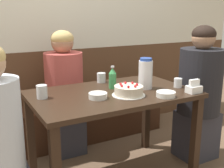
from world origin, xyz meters
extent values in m
cube|color=brown|center=(0.00, 1.05, 0.48)|extent=(4.80, 0.04, 0.97)
cube|color=#381E11|center=(0.00, 0.83, 0.21)|extent=(1.99, 0.38, 0.43)
cube|color=black|center=(0.00, 0.00, 0.74)|extent=(1.26, 0.78, 0.03)
cube|color=black|center=(0.58, -0.34, 0.36)|extent=(0.06, 0.06, 0.72)
cube|color=black|center=(-0.58, 0.34, 0.36)|extent=(0.06, 0.06, 0.72)
cube|color=black|center=(0.58, 0.34, 0.36)|extent=(0.06, 0.06, 0.72)
cylinder|color=white|center=(0.06, -0.14, 0.76)|extent=(0.25, 0.25, 0.01)
cylinder|color=beige|center=(0.06, -0.14, 0.79)|extent=(0.21, 0.21, 0.07)
sphere|color=red|center=(0.12, -0.16, 0.84)|extent=(0.02, 0.02, 0.02)
sphere|color=red|center=(0.12, -0.11, 0.84)|extent=(0.02, 0.02, 0.02)
sphere|color=red|center=(0.07, -0.08, 0.84)|extent=(0.02, 0.02, 0.02)
sphere|color=red|center=(0.02, -0.09, 0.84)|extent=(0.02, 0.02, 0.02)
sphere|color=red|center=(0.00, -0.14, 0.84)|extent=(0.02, 0.02, 0.02)
sphere|color=red|center=(0.03, -0.19, 0.84)|extent=(0.02, 0.02, 0.02)
sphere|color=red|center=(0.08, -0.20, 0.84)|extent=(0.02, 0.02, 0.02)
cylinder|color=white|center=(0.29, -0.03, 0.87)|extent=(0.11, 0.11, 0.23)
cylinder|color=#28479E|center=(0.29, -0.03, 0.99)|extent=(0.10, 0.10, 0.02)
cylinder|color=#388E4C|center=(0.05, 0.10, 0.82)|extent=(0.06, 0.06, 0.12)
cone|color=#388E4C|center=(0.05, 0.10, 0.90)|extent=(0.06, 0.06, 0.05)
cylinder|color=silver|center=(0.05, 0.10, 0.93)|extent=(0.03, 0.03, 0.01)
cube|color=white|center=(0.54, -0.32, 0.78)|extent=(0.11, 0.08, 0.05)
cube|color=white|center=(0.54, -0.32, 0.84)|extent=(0.09, 0.03, 0.05)
cylinder|color=white|center=(0.29, -0.30, 0.77)|extent=(0.14, 0.14, 0.04)
cylinder|color=white|center=(-0.17, -0.10, 0.78)|extent=(0.13, 0.13, 0.04)
cylinder|color=silver|center=(-0.52, 0.10, 0.80)|extent=(0.08, 0.08, 0.10)
cylinder|color=silver|center=(0.06, 0.32, 0.80)|extent=(0.08, 0.08, 0.08)
cylinder|color=silver|center=(0.55, -0.13, 0.79)|extent=(0.07, 0.07, 0.08)
cube|color=#33333D|center=(0.89, -0.05, 0.23)|extent=(0.34, 0.30, 0.45)
cylinder|color=black|center=(0.89, -0.05, 0.75)|extent=(0.39, 0.39, 0.59)
sphere|color=#A87A5B|center=(0.89, -0.05, 1.14)|extent=(0.21, 0.21, 0.21)
ellipsoid|color=black|center=(0.89, -0.05, 1.17)|extent=(0.21, 0.21, 0.15)
cube|color=#33333D|center=(-0.17, 0.65, 0.23)|extent=(0.30, 0.34, 0.45)
cylinder|color=#BC4C47|center=(-0.17, 0.65, 0.72)|extent=(0.36, 0.36, 0.54)
sphere|color=#A87A5B|center=(-0.17, 0.65, 1.09)|extent=(0.21, 0.21, 0.21)
ellipsoid|color=tan|center=(-0.17, 0.65, 1.12)|extent=(0.21, 0.21, 0.15)
camera|label=1|loc=(-1.01, -1.84, 1.36)|focal=45.00mm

